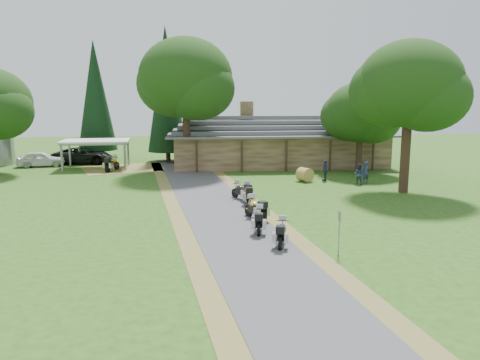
{
  "coord_description": "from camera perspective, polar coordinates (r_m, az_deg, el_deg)",
  "views": [
    {
      "loc": [
        -1.91,
        -21.47,
        6.61
      ],
      "look_at": [
        0.66,
        6.62,
        1.6
      ],
      "focal_mm": 35.0,
      "sensor_mm": 36.0,
      "label": 1
    }
  ],
  "objects": [
    {
      "name": "carport",
      "position": [
        46.03,
        -17.1,
        3.04
      ],
      "size": [
        6.36,
        4.44,
        2.66
      ],
      "primitive_type": null,
      "rotation": [
        0.0,
        0.0,
        0.06
      ],
      "color": "silver",
      "rests_on": "ground"
    },
    {
      "name": "person_a",
      "position": [
        37.64,
        15.06,
        1.17
      ],
      "size": [
        0.68,
        0.57,
        2.03
      ],
      "primitive_type": "imported",
      "rotation": [
        0.0,
        0.0,
        3.46
      ],
      "color": "navy",
      "rests_on": "ground"
    },
    {
      "name": "car_dark_suv",
      "position": [
        49.63,
        -18.63,
        3.31
      ],
      "size": [
        3.03,
        6.53,
        2.45
      ],
      "primitive_type": "imported",
      "rotation": [
        0.0,
        0.0,
        1.52
      ],
      "color": "black",
      "rests_on": "ground"
    },
    {
      "name": "motorcycle_row_e",
      "position": [
        30.43,
        0.17,
        -1.28
      ],
      "size": [
        1.44,
        1.87,
        1.25
      ],
      "primitive_type": null,
      "rotation": [
        0.0,
        0.0,
        2.1
      ],
      "color": "black",
      "rests_on": "ground"
    },
    {
      "name": "driveway",
      "position": [
        26.35,
        -1.99,
        -4.46
      ],
      "size": [
        51.95,
        51.95,
        0.0
      ],
      "primitive_type": "plane",
      "rotation": [
        0.0,
        0.0,
        0.14
      ],
      "color": "#454447",
      "rests_on": "ground"
    },
    {
      "name": "hay_bale",
      "position": [
        37.41,
        7.92,
        0.65
      ],
      "size": [
        1.44,
        1.41,
        1.09
      ],
      "primitive_type": "cylinder",
      "rotation": [
        1.57,
        0.0,
        0.5
      ],
      "color": "olive",
      "rests_on": "ground"
    },
    {
      "name": "motorcycle_row_a",
      "position": [
        21.29,
        5.09,
        -6.32
      ],
      "size": [
        1.03,
        1.9,
        1.24
      ],
      "primitive_type": null,
      "rotation": [
        0.0,
        0.0,
        1.31
      ],
      "color": "navy",
      "rests_on": "ground"
    },
    {
      "name": "oak_lodge_right",
      "position": [
        42.47,
        14.47,
        6.62
      ],
      "size": [
        6.16,
        6.16,
        8.58
      ],
      "primitive_type": null,
      "color": "#173610",
      "rests_on": "ground"
    },
    {
      "name": "person_b",
      "position": [
        36.96,
        14.31,
        0.92
      ],
      "size": [
        0.65,
        0.63,
        1.87
      ],
      "primitive_type": "imported",
      "rotation": [
        0.0,
        0.0,
        2.46
      ],
      "color": "navy",
      "rests_on": "ground"
    },
    {
      "name": "motorcycle_row_d",
      "position": [
        29.35,
        0.95,
        -1.61
      ],
      "size": [
        0.65,
        1.96,
        1.34
      ],
      "primitive_type": null,
      "rotation": [
        0.0,
        0.0,
        1.58
      ],
      "color": "#DF4F16",
      "rests_on": "ground"
    },
    {
      "name": "motorcycle_carport_a",
      "position": [
        43.84,
        -15.32,
        1.98
      ],
      "size": [
        1.35,
        2.19,
        1.43
      ],
      "primitive_type": null,
      "rotation": [
        0.0,
        0.0,
        1.22
      ],
      "color": "#EBC304",
      "rests_on": "ground"
    },
    {
      "name": "oak_lodge_left",
      "position": [
        41.85,
        -6.61,
        10.12
      ],
      "size": [
        8.2,
        8.2,
        13.39
      ],
      "primitive_type": null,
      "color": "#173610",
      "rests_on": "ground"
    },
    {
      "name": "person_c",
      "position": [
        37.9,
        10.33,
        1.36
      ],
      "size": [
        0.41,
        0.56,
        1.96
      ],
      "primitive_type": "imported",
      "rotation": [
        0.0,
        0.0,
        4.73
      ],
      "color": "navy",
      "rests_on": "ground"
    },
    {
      "name": "motorcycle_row_c",
      "position": [
        25.5,
        1.9,
        -3.42
      ],
      "size": [
        1.34,
        2.04,
        1.33
      ],
      "primitive_type": null,
      "rotation": [
        0.0,
        0.0,
        1.97
      ],
      "color": "yellow",
      "rests_on": "ground"
    },
    {
      "name": "car_white_sedan",
      "position": [
        48.99,
        -23.11,
        2.61
      ],
      "size": [
        3.27,
        5.92,
        1.87
      ],
      "primitive_type": "imported",
      "rotation": [
        0.0,
        0.0,
        1.74
      ],
      "color": "white",
      "rests_on": "ground"
    },
    {
      "name": "motorcycle_row_b",
      "position": [
        23.27,
        2.37,
        -4.81
      ],
      "size": [
        0.9,
        1.94,
        1.28
      ],
      "primitive_type": null,
      "rotation": [
        0.0,
        0.0,
        1.41
      ],
      "color": "#979A9F",
      "rests_on": "ground"
    },
    {
      "name": "oak_driveway",
      "position": [
        34.37,
        19.83,
        8.56
      ],
      "size": [
        7.02,
        7.02,
        12.11
      ],
      "primitive_type": null,
      "color": "#173610",
      "rests_on": "ground"
    },
    {
      "name": "sign_post",
      "position": [
        20.23,
        11.97,
        -6.33
      ],
      "size": [
        0.35,
        0.06,
        1.95
      ],
      "primitive_type": null,
      "color": "gray",
      "rests_on": "ground"
    },
    {
      "name": "cedar_near",
      "position": [
        49.02,
        -8.94,
        10.24
      ],
      "size": [
        4.09,
        4.09,
        13.71
      ],
      "primitive_type": "cone",
      "color": "black",
      "rests_on": "ground"
    },
    {
      "name": "ground",
      "position": [
        22.55,
        -0.13,
        -6.98
      ],
      "size": [
        120.0,
        120.0,
        0.0
      ],
      "primitive_type": "plane",
      "color": "#2B4914",
      "rests_on": "ground"
    },
    {
      "name": "lodge",
      "position": [
        46.34,
        4.64,
        4.89
      ],
      "size": [
        21.4,
        9.4,
        4.9
      ],
      "primitive_type": null,
      "color": "brown",
      "rests_on": "ground"
    },
    {
      "name": "cedar_far",
      "position": [
        52.04,
        -17.18,
        9.24
      ],
      "size": [
        4.04,
        4.04,
        12.51
      ],
      "primitive_type": "cone",
      "color": "black",
      "rests_on": "ground"
    }
  ]
}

